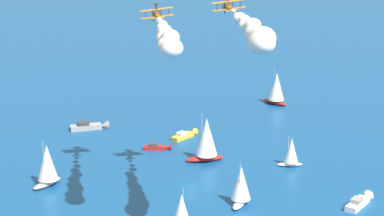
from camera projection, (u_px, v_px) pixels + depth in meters
name	position (u px, v px, depth m)	size (l,w,h in m)	color
ground_plane	(191.00, 187.00, 182.42)	(2000.00, 2000.00, 0.00)	navy
sailboat_near_centre	(291.00, 152.00, 194.55)	(5.88, 5.77, 8.31)	white
sailboat_far_stbd	(206.00, 139.00, 197.40)	(8.10, 9.90, 12.96)	#B21E1E
sailboat_trailing	(182.00, 212.00, 159.01)	(5.14, 7.40, 9.25)	#23478C
motorboat_ahead	(360.00, 201.00, 172.55)	(3.75, 10.25, 2.91)	white
sailboat_mid_cluster	(241.00, 185.00, 171.54)	(5.62, 8.23, 10.26)	white
sailboat_outer_ring_b	(47.00, 165.00, 182.10)	(5.47, 9.10, 11.41)	#9E9993
motorboat_outer_ring_c	(91.00, 126.00, 223.73)	(8.20, 11.03, 3.23)	#9E9993
motorboat_outer_ring_d	(186.00, 135.00, 216.62)	(2.57, 9.18, 2.65)	gold
sailboat_outer_ring_e	(276.00, 88.00, 246.63)	(9.15, 5.19, 11.67)	#B21E1E
motorboat_outer_ring_f	(159.00, 147.00, 207.27)	(6.88, 6.39, 2.17)	#B21E1E
biplane_lead	(157.00, 15.00, 169.85)	(6.67, 6.46, 3.64)	orange
wingwalker_lead	(156.00, 5.00, 169.22)	(1.05, 1.19, 1.53)	black
smoke_trail_lead	(168.00, 40.00, 145.85)	(25.12, 22.31, 4.45)	silver
biplane_wingman	(229.00, 7.00, 165.44)	(6.67, 6.46, 3.64)	orange
smoke_trail_wingman	(257.00, 35.00, 138.09)	(27.90, 25.20, 4.64)	silver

